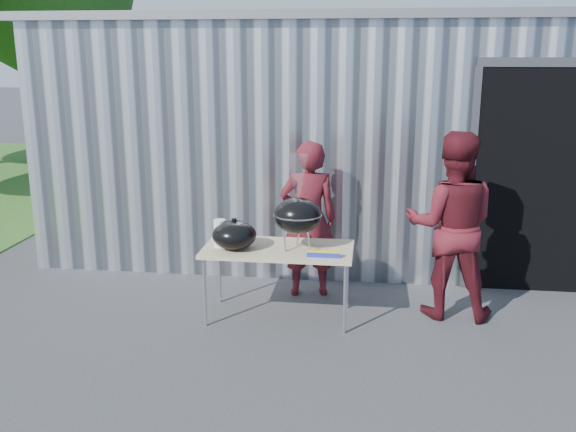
# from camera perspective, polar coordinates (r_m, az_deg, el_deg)

# --- Properties ---
(ground) EXTENTS (80.00, 80.00, 0.00)m
(ground) POSITION_cam_1_polar(r_m,az_deg,el_deg) (6.22, -2.07, -10.92)
(ground) COLOR #333336
(building) EXTENTS (8.20, 6.20, 3.10)m
(building) POSITION_cam_1_polar(r_m,az_deg,el_deg) (10.19, 7.28, 8.03)
(building) COLOR silver
(building) RESTS_ON ground
(folding_table) EXTENTS (1.50, 0.75, 0.75)m
(folding_table) POSITION_cam_1_polar(r_m,az_deg,el_deg) (6.46, -0.88, -3.15)
(folding_table) COLOR tan
(folding_table) RESTS_ON ground
(kettle_grill) EXTENTS (0.48, 0.48, 0.95)m
(kettle_grill) POSITION_cam_1_polar(r_m,az_deg,el_deg) (6.28, 0.86, 0.64)
(kettle_grill) COLOR black
(kettle_grill) RESTS_ON folding_table
(grill_lid) EXTENTS (0.44, 0.44, 0.32)m
(grill_lid) POSITION_cam_1_polar(r_m,az_deg,el_deg) (6.38, -4.79, -1.69)
(grill_lid) COLOR black
(grill_lid) RESTS_ON folding_table
(paper_towels) EXTENTS (0.12, 0.12, 0.28)m
(paper_towels) POSITION_cam_1_polar(r_m,az_deg,el_deg) (6.47, -6.07, -1.54)
(paper_towels) COLOR white
(paper_towels) RESTS_ON folding_table
(white_tub) EXTENTS (0.20, 0.15, 0.10)m
(white_tub) POSITION_cam_1_polar(r_m,az_deg,el_deg) (6.75, -5.23, -1.63)
(white_tub) COLOR white
(white_tub) RESTS_ON folding_table
(foil_box) EXTENTS (0.32, 0.06, 0.06)m
(foil_box) POSITION_cam_1_polar(r_m,az_deg,el_deg) (6.15, 3.17, -3.39)
(foil_box) COLOR #1A2BAE
(foil_box) RESTS_ON folding_table
(person_cook) EXTENTS (0.71, 0.54, 1.74)m
(person_cook) POSITION_cam_1_polar(r_m,az_deg,el_deg) (7.05, 1.82, -0.28)
(person_cook) COLOR #53141C
(person_cook) RESTS_ON ground
(person_bystander) EXTENTS (0.98, 0.80, 1.91)m
(person_bystander) POSITION_cam_1_polar(r_m,az_deg,el_deg) (6.67, 14.29, -0.82)
(person_bystander) COLOR #53141C
(person_bystander) RESTS_ON ground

